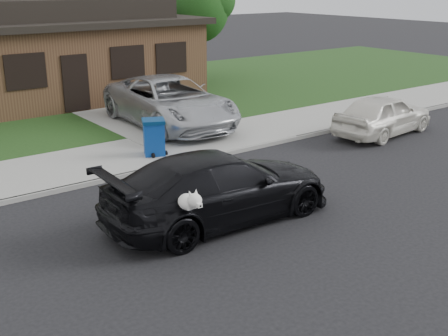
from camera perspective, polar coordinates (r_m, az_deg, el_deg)
ground at (r=11.05m, az=-11.60°, el=-8.07°), size 120.00×120.00×0.00m
sidewalk at (r=15.40m, az=-19.68°, el=-0.81°), size 60.00×3.00×0.12m
curb at (r=14.05m, az=-17.80°, el=-2.45°), size 60.00×0.12×0.12m
driveway at (r=22.07m, az=-8.80°, el=5.74°), size 4.50×13.00×0.14m
sedan at (r=11.81m, az=-0.50°, el=-1.95°), size 5.18×2.47×1.49m
minivan at (r=19.28m, az=-5.52°, el=6.73°), size 3.01×6.03×1.64m
white_compact at (r=19.25m, az=15.85°, el=5.25°), size 4.15×2.02×1.36m
recycling_bin at (r=16.12m, az=-7.13°, el=3.16°), size 0.82×0.82×1.03m
house at (r=25.51m, az=-18.53°, el=11.44°), size 12.60×8.60×4.65m
tree_1 at (r=28.51m, az=-2.22°, el=16.19°), size 3.15×3.00×5.25m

